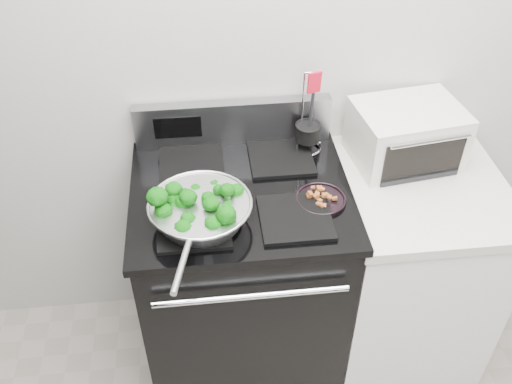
{
  "coord_description": "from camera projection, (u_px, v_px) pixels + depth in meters",
  "views": [
    {
      "loc": [
        -0.42,
        -0.14,
        2.26
      ],
      "look_at": [
        -0.25,
        1.36,
        0.98
      ],
      "focal_mm": 40.0,
      "sensor_mm": 36.0,
      "label": 1
    }
  ],
  "objects": [
    {
      "name": "broccoli_pile",
      "position": [
        200.0,
        205.0,
        1.86
      ],
      "size": [
        0.27,
        0.27,
        0.09
      ],
      "primitive_type": null,
      "color": "#043205",
      "rests_on": "skillet"
    },
    {
      "name": "utensil_holder",
      "position": [
        308.0,
        136.0,
        2.19
      ],
      "size": [
        0.11,
        0.11,
        0.34
      ],
      "rotation": [
        0.0,
        0.0,
        0.26
      ],
      "color": "silver",
      "rests_on": "gas_range"
    },
    {
      "name": "back_wall",
      "position": [
        313.0,
        40.0,
        2.06
      ],
      "size": [
        4.0,
        0.02,
        2.7
      ],
      "primitive_type": "cube",
      "color": "#B9B7AF",
      "rests_on": "ground"
    },
    {
      "name": "gas_range",
      "position": [
        242.0,
        276.0,
        2.34
      ],
      "size": [
        0.79,
        0.69,
        1.13
      ],
      "color": "black",
      "rests_on": "floor"
    },
    {
      "name": "counter",
      "position": [
        404.0,
        267.0,
        2.41
      ],
      "size": [
        0.62,
        0.68,
        0.92
      ],
      "color": "white",
      "rests_on": "floor"
    },
    {
      "name": "skillet",
      "position": [
        200.0,
        210.0,
        1.88
      ],
      "size": [
        0.35,
        0.54,
        0.07
      ],
      "rotation": [
        0.0,
        0.0,
        -0.23
      ],
      "color": "silver",
      "rests_on": "gas_range"
    },
    {
      "name": "toaster_oven",
      "position": [
        406.0,
        134.0,
        2.16
      ],
      "size": [
        0.43,
        0.35,
        0.22
      ],
      "rotation": [
        0.0,
        0.0,
        0.14
      ],
      "color": "silver",
      "rests_on": "counter"
    },
    {
      "name": "bacon_plate",
      "position": [
        321.0,
        197.0,
        1.98
      ],
      "size": [
        0.18,
        0.18,
        0.04
      ],
      "rotation": [
        0.0,
        0.0,
        0.25
      ],
      "color": "black",
      "rests_on": "gas_range"
    }
  ]
}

